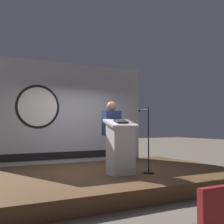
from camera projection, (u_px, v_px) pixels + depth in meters
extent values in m
plane|color=#6B6056|center=(99.00, 185.00, 6.46)|extent=(40.00, 40.00, 0.00)
cube|color=brown|center=(99.00, 178.00, 6.47)|extent=(6.40, 4.00, 0.30)
cube|color=#B2B7C1|center=(72.00, 113.00, 8.18)|extent=(4.55, 0.10, 2.88)
cylinder|color=black|center=(38.00, 107.00, 7.66)|extent=(1.20, 0.02, 1.20)
cylinder|color=white|center=(38.00, 107.00, 7.66)|extent=(1.07, 0.02, 1.07)
cube|color=black|center=(73.00, 155.00, 8.07)|extent=(4.09, 0.02, 0.20)
cube|color=silver|center=(121.00, 150.00, 6.08)|extent=(0.52, 0.40, 1.08)
cube|color=silver|center=(121.00, 123.00, 6.11)|extent=(0.64, 0.49, 0.19)
cube|color=black|center=(121.00, 121.00, 6.10)|extent=(0.28, 0.20, 0.08)
cylinder|color=black|center=(112.00, 153.00, 6.51)|extent=(0.26, 0.26, 0.83)
cube|color=navy|center=(112.00, 123.00, 6.55)|extent=(0.40, 0.24, 0.57)
sphere|color=#997051|center=(112.00, 106.00, 6.57)|extent=(0.22, 0.22, 0.22)
cylinder|color=black|center=(149.00, 173.00, 6.22)|extent=(0.24, 0.24, 0.02)
cylinder|color=black|center=(148.00, 140.00, 6.25)|extent=(0.03, 0.03, 1.48)
cylinder|color=black|center=(144.00, 110.00, 6.45)|extent=(0.02, 0.37, 0.02)
sphere|color=#262626|center=(139.00, 110.00, 6.62)|extent=(0.07, 0.07, 0.07)
cube|color=maroon|center=(221.00, 215.00, 2.17)|extent=(0.44, 0.06, 0.44)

